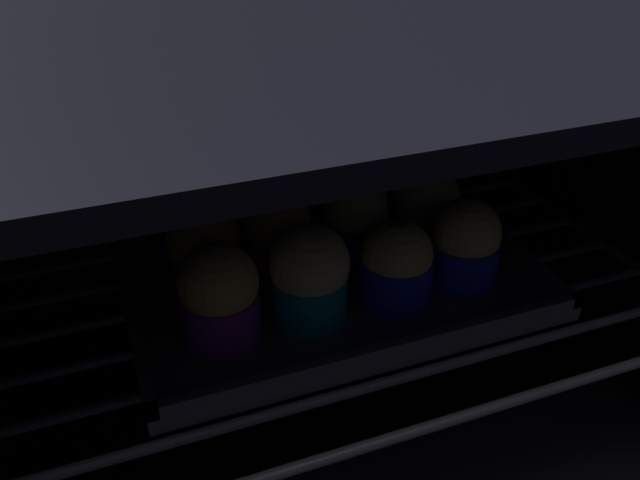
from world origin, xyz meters
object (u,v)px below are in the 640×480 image
(muffin_row2_col0, at_px, (188,212))
(muffin_row1_col1, at_px, (277,233))
(muffin_row0_col3, at_px, (465,243))
(muffin_row1_col0, at_px, (204,249))
(muffin_row2_col3, at_px, (389,177))
(muffin_row2_col1, at_px, (260,201))
(muffin_row2_col2, at_px, (329,186))
(muffin_row1_col3, at_px, (425,205))
(muffin_row1_col2, at_px, (355,220))
(muffin_row0_col2, at_px, (397,263))
(muffin_row0_col0, at_px, (219,294))
(muffin_row0_col1, at_px, (310,275))
(baking_tray, at_px, (320,267))

(muffin_row2_col0, bearing_deg, muffin_row1_col1, -44.43)
(muffin_row0_col3, relative_size, muffin_row1_col0, 0.97)
(muffin_row2_col3, bearing_deg, muffin_row1_col0, -161.52)
(muffin_row2_col1, height_order, muffin_row2_col3, muffin_row2_col3)
(muffin_row2_col2, bearing_deg, muffin_row2_col1, -178.66)
(muffin_row2_col1, bearing_deg, muffin_row1_col3, -24.35)
(muffin_row1_col2, relative_size, muffin_row2_col1, 1.04)
(muffin_row0_col2, height_order, muffin_row2_col3, muffin_row2_col3)
(muffin_row0_col2, xyz_separation_m, muffin_row1_col3, (0.06, 0.07, 0.00))
(muffin_row0_col0, height_order, muffin_row1_col1, muffin_row0_col0)
(muffin_row1_col1, bearing_deg, muffin_row0_col2, -45.38)
(muffin_row0_col0, relative_size, muffin_row1_col0, 1.03)
(muffin_row0_col2, distance_m, muffin_row2_col0, 0.19)
(muffin_row1_col3, bearing_deg, muffin_row2_col2, 136.87)
(muffin_row0_col1, xyz_separation_m, muffin_row0_col3, (0.13, 0.00, -0.00))
(muffin_row0_col3, distance_m, muffin_row1_col3, 0.07)
(baking_tray, xyz_separation_m, muffin_row0_col3, (0.10, -0.07, 0.04))
(muffin_row0_col1, distance_m, muffin_row2_col0, 0.14)
(muffin_row2_col0, xyz_separation_m, muffin_row2_col3, (0.19, 0.00, -0.00))
(muffin_row2_col2, bearing_deg, baking_tray, -117.85)
(muffin_row0_col3, distance_m, muffin_row1_col1, 0.15)
(muffin_row1_col2, distance_m, muffin_row2_col3, 0.09)
(muffin_row2_col1, bearing_deg, muffin_row2_col0, 179.51)
(muffin_row1_col0, relative_size, muffin_row1_col2, 1.00)
(muffin_row0_col2, xyz_separation_m, muffin_row2_col3, (0.06, 0.13, 0.00))
(baking_tray, xyz_separation_m, muffin_row2_col0, (-0.10, 0.06, 0.04))
(muffin_row0_col1, distance_m, muffin_row0_col3, 0.13)
(muffin_row0_col1, bearing_deg, muffin_row0_col0, 179.62)
(muffin_row2_col0, bearing_deg, muffin_row1_col0, -90.20)
(muffin_row0_col3, relative_size, muffin_row2_col2, 0.95)
(muffin_row2_col3, bearing_deg, muffin_row0_col3, -88.72)
(muffin_row0_col1, xyz_separation_m, muffin_row2_col1, (0.00, 0.13, -0.00))
(muffin_row0_col1, relative_size, muffin_row1_col0, 1.03)
(muffin_row1_col1, bearing_deg, muffin_row0_col3, -27.06)
(muffin_row0_col3, distance_m, muffin_row2_col0, 0.23)
(baking_tray, relative_size, muffin_row1_col3, 4.46)
(muffin_row1_col1, distance_m, muffin_row2_col1, 0.06)
(muffin_row0_col2, distance_m, muffin_row2_col2, 0.13)
(muffin_row2_col3, bearing_deg, muffin_row2_col2, -179.70)
(muffin_row1_col2, distance_m, muffin_row2_col1, 0.09)
(muffin_row1_col1, bearing_deg, muffin_row2_col2, 40.70)
(muffin_row1_col3, bearing_deg, muffin_row1_col1, 179.51)
(muffin_row2_col0, xyz_separation_m, muffin_row2_col2, (0.13, 0.00, 0.00))
(muffin_row1_col2, relative_size, muffin_row2_col3, 1.00)
(muffin_row1_col0, relative_size, muffin_row1_col1, 1.02)
(baking_tray, height_order, muffin_row1_col3, muffin_row1_col3)
(muffin_row0_col3, bearing_deg, muffin_row2_col3, 91.28)
(muffin_row1_col1, distance_m, muffin_row2_col3, 0.15)
(muffin_row2_col1, bearing_deg, muffin_row0_col0, -117.81)
(muffin_row2_col2, distance_m, muffin_row2_col3, 0.06)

